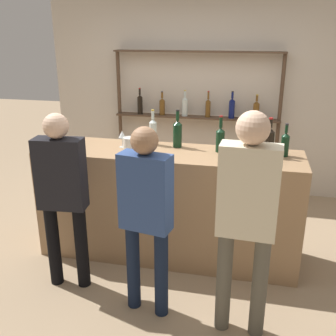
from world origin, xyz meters
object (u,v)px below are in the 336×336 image
Objects in this scene: counter_bottle_5 at (153,131)px; counter_bottle_1 at (285,144)px; counter_bottle_0 at (177,133)px; counter_bottle_4 at (220,139)px; customer_right at (247,210)px; counter_bottle_2 at (248,146)px; cork_jar at (130,144)px; counter_bottle_3 at (269,141)px; customer_center at (146,208)px; customer_left at (62,189)px; wine_glass at (122,135)px.

counter_bottle_1 is at bearing -4.60° from counter_bottle_5.
counter_bottle_0 is 1.01m from counter_bottle_1.
customer_right is (0.29, -1.05, -0.20)m from counter_bottle_4.
counter_bottle_2 is 0.21× the size of customer_right.
customer_right is (1.13, -0.92, -0.14)m from cork_jar.
counter_bottle_1 is 1.11m from customer_right.
counter_bottle_4 is (-0.44, 0.04, -0.01)m from counter_bottle_3.
counter_bottle_0 is at bearing 8.87° from customer_center.
counter_bottle_5 is 0.23× the size of customer_center.
customer_right reaches higher than counter_bottle_5.
cork_jar is at bearing -175.83° from counter_bottle_3.
counter_bottle_0 reaches higher than counter_bottle_2.
counter_bottle_1 is at bearing 34.41° from counter_bottle_2.
customer_left is at bearing -155.57° from counter_bottle_3.
counter_bottle_3 reaches higher than wine_glass.
counter_bottle_3 is at bearing -70.52° from customer_left.
counter_bottle_1 is at bearing -12.34° from customer_right.
counter_bottle_3 is 1.86m from customer_left.
counter_bottle_4 is 1.49m from customer_left.
counter_bottle_5 reaches higher than counter_bottle_1.
counter_bottle_2 is 0.23× the size of customer_left.
counter_bottle_2 and counter_bottle_3 have the same top height.
customer_left is (-0.81, -0.87, -0.31)m from counter_bottle_0.
customer_right is at bearing -85.21° from customer_center.
counter_bottle_0 is 1.22m from customer_left.
counter_bottle_4 is at bearing 174.84° from counter_bottle_3.
counter_bottle_4 is 2.80× the size of cork_jar.
cork_jar is at bearing 35.33° from customer_center.
customer_left is at bearing -156.31° from counter_bottle_1.
customer_right reaches higher than wine_glass.
counter_bottle_4 is at bearing 9.00° from cork_jar.
counter_bottle_0 is 1.10m from customer_center.
counter_bottle_5 reaches higher than cork_jar.
counter_bottle_1 is 2.00m from customer_left.
cork_jar is 0.80m from customer_left.
counter_bottle_5 is 0.21× the size of customer_right.
counter_bottle_5 is at bearing 29.87° from wine_glass.
counter_bottle_1 is (1.00, -0.07, -0.02)m from counter_bottle_0.
customer_center reaches higher than counter_bottle_2.
counter_bottle_0 is at bearing 35.46° from customer_right.
customer_right is (0.03, -0.83, -0.21)m from counter_bottle_2.
wine_glass is (-1.38, -0.02, -0.02)m from counter_bottle_3.
customer_left is (-0.38, -0.66, -0.23)m from cork_jar.
counter_bottle_0 is at bearing 25.69° from cork_jar.
customer_left is at bearing 87.18° from customer_center.
customer_left is (-0.29, -0.74, -0.29)m from wine_glass.
customer_left reaches higher than counter_bottle_4.
counter_bottle_1 reaches higher than wine_glass.
counter_bottle_0 is 1.03× the size of counter_bottle_3.
customer_left reaches higher than wine_glass.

